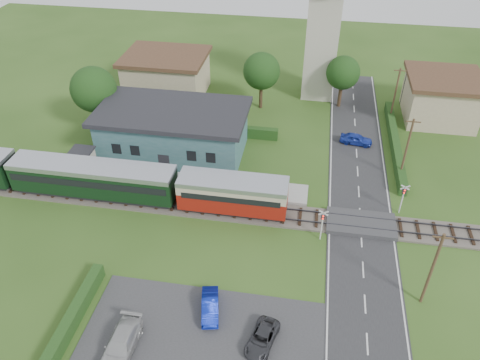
% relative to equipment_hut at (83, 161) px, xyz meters
% --- Properties ---
extents(ground, '(120.00, 120.00, 0.00)m').
position_rel_equipment_hut_xyz_m(ground, '(18.00, -5.20, -1.75)').
color(ground, '#2D4C19').
extents(railway_track, '(76.00, 3.20, 0.49)m').
position_rel_equipment_hut_xyz_m(railway_track, '(18.00, -3.20, -1.64)').
color(railway_track, '#4C443D').
rests_on(railway_track, ground).
extents(road, '(6.00, 70.00, 0.05)m').
position_rel_equipment_hut_xyz_m(road, '(28.00, -5.20, -1.72)').
color(road, '#28282B').
rests_on(road, ground).
extents(car_park, '(17.00, 9.00, 0.08)m').
position_rel_equipment_hut_xyz_m(car_park, '(16.50, -17.20, -1.71)').
color(car_park, '#333335').
rests_on(car_park, ground).
extents(crossing_deck, '(6.20, 3.40, 0.45)m').
position_rel_equipment_hut_xyz_m(crossing_deck, '(28.00, -3.20, -1.52)').
color(crossing_deck, '#333335').
rests_on(crossing_deck, ground).
extents(platform, '(30.00, 3.00, 0.45)m').
position_rel_equipment_hut_xyz_m(platform, '(8.00, 0.00, -1.52)').
color(platform, gray).
rests_on(platform, ground).
extents(equipment_hut, '(2.30, 2.30, 2.55)m').
position_rel_equipment_hut_xyz_m(equipment_hut, '(0.00, 0.00, 0.00)').
color(equipment_hut, '#BCB4A4').
rests_on(equipment_hut, platform).
extents(station_building, '(16.00, 9.00, 5.30)m').
position_rel_equipment_hut_xyz_m(station_building, '(8.00, 5.79, 0.95)').
color(station_building, '#315F64').
rests_on(station_building, ground).
extents(train, '(43.20, 2.90, 3.40)m').
position_rel_equipment_hut_xyz_m(train, '(-0.59, -3.20, 0.43)').
color(train, '#232328').
rests_on(train, ground).
extents(church_tower, '(6.00, 6.00, 17.60)m').
position_rel_equipment_hut_xyz_m(church_tower, '(23.00, 22.80, 8.48)').
color(church_tower, '#BCB4A4').
rests_on(church_tower, ground).
extents(house_west, '(10.80, 8.80, 5.50)m').
position_rel_equipment_hut_xyz_m(house_west, '(3.00, 19.80, 1.04)').
color(house_west, tan).
rests_on(house_west, ground).
extents(house_east, '(8.80, 8.80, 5.50)m').
position_rel_equipment_hut_xyz_m(house_east, '(38.00, 18.80, 1.05)').
color(house_east, tan).
rests_on(house_east, ground).
extents(hedge_carpark, '(0.80, 9.00, 1.20)m').
position_rel_equipment_hut_xyz_m(hedge_carpark, '(7.00, -17.20, -1.15)').
color(hedge_carpark, '#193814').
rests_on(hedge_carpark, ground).
extents(hedge_roadside, '(0.80, 18.00, 1.20)m').
position_rel_equipment_hut_xyz_m(hedge_roadside, '(32.20, 10.80, -1.15)').
color(hedge_roadside, '#193814').
rests_on(hedge_roadside, ground).
extents(hedge_station, '(22.00, 0.80, 1.30)m').
position_rel_equipment_hut_xyz_m(hedge_station, '(8.00, 10.30, -1.10)').
color(hedge_station, '#193814').
rests_on(hedge_station, ground).
extents(tree_a, '(5.20, 5.20, 8.00)m').
position_rel_equipment_hut_xyz_m(tree_a, '(-2.00, 8.80, 3.63)').
color(tree_a, '#332316').
rests_on(tree_a, ground).
extents(tree_b, '(4.60, 4.60, 7.34)m').
position_rel_equipment_hut_xyz_m(tree_b, '(16.00, 17.80, 3.27)').
color(tree_b, '#332316').
rests_on(tree_b, ground).
extents(tree_c, '(4.20, 4.20, 6.78)m').
position_rel_equipment_hut_xyz_m(tree_c, '(26.00, 19.80, 2.91)').
color(tree_c, '#332316').
rests_on(tree_c, ground).
extents(utility_pole_b, '(1.40, 0.22, 7.00)m').
position_rel_equipment_hut_xyz_m(utility_pole_b, '(32.20, -11.20, 1.88)').
color(utility_pole_b, '#473321').
rests_on(utility_pole_b, ground).
extents(utility_pole_c, '(1.40, 0.22, 7.00)m').
position_rel_equipment_hut_xyz_m(utility_pole_c, '(32.20, 4.80, 1.88)').
color(utility_pole_c, '#473321').
rests_on(utility_pole_c, ground).
extents(utility_pole_d, '(1.40, 0.22, 7.00)m').
position_rel_equipment_hut_xyz_m(utility_pole_d, '(32.20, 16.80, 1.88)').
color(utility_pole_d, '#473321').
rests_on(utility_pole_d, ground).
extents(crossing_signal_near, '(0.84, 0.28, 3.28)m').
position_rel_equipment_hut_xyz_m(crossing_signal_near, '(24.40, -5.61, 0.39)').
color(crossing_signal_near, silver).
rests_on(crossing_signal_near, ground).
extents(crossing_signal_far, '(0.84, 0.28, 3.28)m').
position_rel_equipment_hut_xyz_m(crossing_signal_far, '(31.60, -0.81, 0.39)').
color(crossing_signal_far, silver).
rests_on(crossing_signal_far, ground).
extents(streetlamp_west, '(0.30, 0.30, 5.15)m').
position_rel_equipment_hut_xyz_m(streetlamp_west, '(-4.00, 14.80, 1.29)').
color(streetlamp_west, '#3F3F47').
rests_on(streetlamp_west, ground).
extents(streetlamp_east, '(0.30, 0.30, 5.15)m').
position_rel_equipment_hut_xyz_m(streetlamp_east, '(34.00, 21.80, 1.29)').
color(streetlamp_east, '#3F3F47').
rests_on(streetlamp_east, ground).
extents(car_on_road, '(3.77, 1.94, 1.23)m').
position_rel_equipment_hut_xyz_m(car_on_road, '(27.92, 10.83, -1.08)').
color(car_on_road, '#1D35A9').
rests_on(car_on_road, road).
extents(car_park_blue, '(1.93, 3.68, 1.15)m').
position_rel_equipment_hut_xyz_m(car_park_blue, '(16.57, -14.84, -1.09)').
color(car_park_blue, '#0B1FA3').
rests_on(car_park_blue, car_park).
extents(car_park_silver, '(1.99, 4.74, 1.37)m').
position_rel_equipment_hut_xyz_m(car_park_silver, '(11.29, -19.09, -0.98)').
color(car_park_silver, '#BABABA').
rests_on(car_park_silver, car_park).
extents(car_park_dark, '(2.44, 3.86, 0.99)m').
position_rel_equipment_hut_xyz_m(car_park_dark, '(20.71, -16.86, -1.17)').
color(car_park_dark, '#333338').
rests_on(car_park_dark, car_park).
extents(pedestrian_near, '(0.73, 0.59, 1.75)m').
position_rel_equipment_hut_xyz_m(pedestrian_near, '(13.50, -0.74, -0.42)').
color(pedestrian_near, gray).
rests_on(pedestrian_near, platform).
extents(pedestrian_far, '(0.80, 0.95, 1.71)m').
position_rel_equipment_hut_xyz_m(pedestrian_far, '(1.55, -0.53, -0.44)').
color(pedestrian_far, gray).
rests_on(pedestrian_far, platform).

